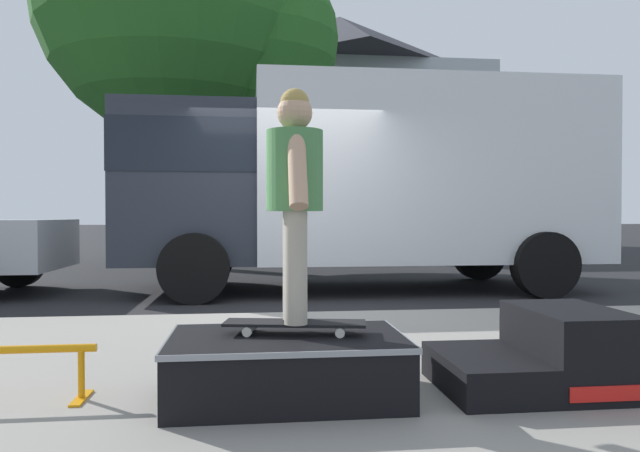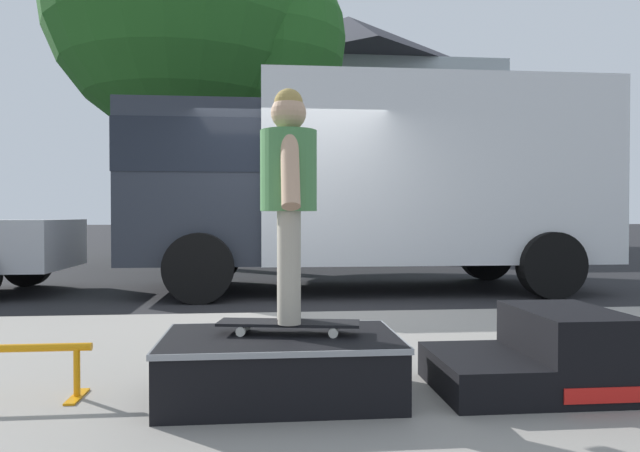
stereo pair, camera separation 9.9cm
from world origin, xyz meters
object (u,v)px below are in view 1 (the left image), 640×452
object	(u,v)px
skateboard	(295,324)
street_tree_main	(192,12)
box_truck	(358,177)
skater_kid	(295,185)
skate_box	(287,364)
kicker_ramp	(544,356)

from	to	relation	value
skateboard	street_tree_main	bearing A→B (deg)	98.60
box_truck	skater_kid	bearing A→B (deg)	-103.90
skate_box	street_tree_main	xyz separation A→B (m)	(-1.46, 9.97, 5.27)
skater_kid	box_truck	distance (m)	5.70
skate_box	skateboard	size ratio (longest dim) A/B	1.60
skate_box	street_tree_main	distance (m)	11.37
kicker_ramp	skater_kid	size ratio (longest dim) A/B	0.80
street_tree_main	box_truck	bearing A→B (deg)	-57.01
kicker_ramp	skater_kid	bearing A→B (deg)	178.57
kicker_ramp	skater_kid	xyz separation A→B (m)	(-1.43, 0.04, 0.98)
skater_kid	box_truck	size ratio (longest dim) A/B	0.19
kicker_ramp	box_truck	distance (m)	5.73
skateboard	street_tree_main	world-z (taller)	street_tree_main
box_truck	skateboard	bearing A→B (deg)	-103.90
skateboard	box_truck	xyz separation A→B (m)	(1.37, 5.52, 1.18)
skate_box	skater_kid	distance (m)	0.98
skateboard	skater_kid	world-z (taller)	skater_kid
skater_kid	skate_box	bearing A→B (deg)	-141.90
skateboard	skate_box	bearing A→B (deg)	-141.90
skate_box	skater_kid	bearing A→B (deg)	38.10
skate_box	kicker_ramp	world-z (taller)	kicker_ramp
skater_kid	skateboard	bearing A→B (deg)	86.42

